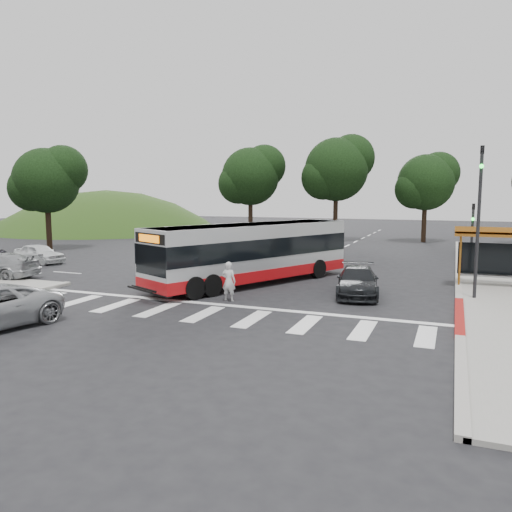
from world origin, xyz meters
The scene contains 17 objects.
ground centered at (0.00, 0.00, 0.00)m, with size 140.00×140.00×0.00m, color black.
sidewalk_east centered at (11.00, 8.00, 0.06)m, with size 4.00×40.00×0.12m, color gray.
curb_east centered at (9.00, 8.00, 0.07)m, with size 0.30×40.00×0.15m, color #9E9991.
curb_east_red centered at (9.00, -2.00, 0.08)m, with size 0.32×6.00×0.15m, color maroon.
hillside_nw centered at (-32.00, 30.00, 0.00)m, with size 44.00×44.00×10.00m, color #294616.
crosswalk_ladder centered at (0.00, -5.00, 0.01)m, with size 18.00×2.60×0.01m, color silver.
bus_shelter centered at (10.80, 5.10, 2.35)m, with size 4.20×1.60×2.86m.
traffic_signal_ne_tall centered at (9.60, 1.49, 3.88)m, with size 0.18×0.37×6.50m.
traffic_signal_ne_short centered at (9.60, 8.49, 2.48)m, with size 0.18×0.37×4.00m.
tree_north_a centered at (-1.92, 26.07, 6.92)m, with size 6.60×6.15×10.17m.
tree_north_b centered at (6.07, 28.06, 5.66)m, with size 5.72×5.33×8.43m.
tree_north_c centered at (-9.92, 24.06, 6.29)m, with size 6.16×5.74×9.30m.
tree_west_a centered at (-21.93, 10.06, 5.66)m, with size 5.72×5.33×8.43m.
transit_bus centered at (-0.75, 1.72, 1.51)m, with size 2.53×11.70×3.02m, color #B5B8BA, non-canonical shape.
pedestrian centered at (-0.09, -2.50, 0.84)m, with size 0.62×0.40×1.69m, color silver.
dark_sedan centered at (4.76, 0.72, 0.64)m, with size 1.79×4.41×1.28m, color black.
west_car_white centered at (-16.50, 3.44, 0.64)m, with size 1.51×3.75×1.28m, color white.
Camera 1 is at (8.68, -21.37, 4.52)m, focal length 35.00 mm.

